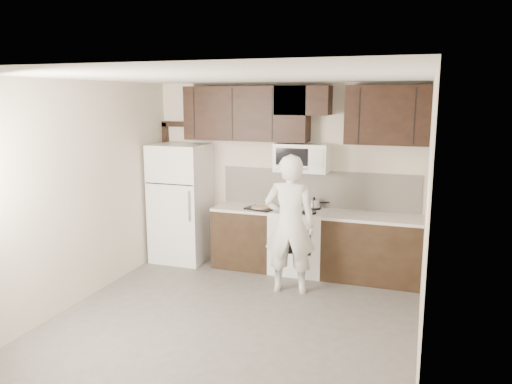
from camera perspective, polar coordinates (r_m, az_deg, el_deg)
The scene contains 14 objects.
floor at distance 5.77m, azimuth -3.05°, elevation -14.88°, with size 4.50×4.50×0.00m, color #504E4B.
back_wall at distance 7.42m, azimuth 3.34°, elevation 1.90°, with size 4.00×4.00×0.00m, color beige.
ceiling at distance 5.20m, azimuth -3.36°, elevation 13.00°, with size 4.50×4.50×0.00m, color white.
counter_run at distance 7.19m, azimuth 7.25°, elevation -5.79°, with size 2.95×0.64×0.91m.
stove at distance 7.25m, azimuth 4.89°, elevation -5.56°, with size 0.76×0.66×0.94m.
backsplash at distance 7.32m, azimuth 7.07°, elevation 0.36°, with size 2.90×0.02×0.54m, color beige.
upper_cabinets at distance 7.11m, azimuth 4.67°, elevation 9.04°, with size 3.48×0.35×0.78m.
microwave at distance 7.12m, azimuth 5.28°, elevation 3.93°, with size 0.76×0.42×0.40m.
refrigerator at distance 7.73m, azimuth -8.56°, elevation -1.23°, with size 0.80×0.76×1.80m.
door_trim at distance 8.12m, azimuth -9.91°, elevation 1.81°, with size 0.50×0.08×2.12m.
saucepan at distance 7.22m, azimuth 6.65°, elevation -1.38°, with size 0.30×0.19×0.17m.
baking_tray at distance 7.18m, azimuth 0.54°, elevation -1.88°, with size 0.40×0.30×0.02m, color black.
pizza at distance 7.17m, azimuth 0.54°, elevation -1.72°, with size 0.27×0.27×0.02m, color beige.
person at distance 6.38m, azimuth 3.88°, elevation -3.70°, with size 0.66×0.43×1.80m, color silver.
Camera 1 is at (1.96, -4.81, 2.50)m, focal length 35.00 mm.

